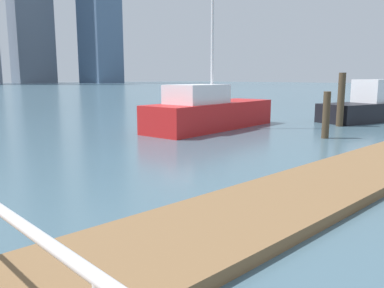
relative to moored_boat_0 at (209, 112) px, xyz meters
The scene contains 7 objects.
ground_plane 8.19m from the moored_boat_0, behind, with size 300.00×300.00×0.00m, color #476675.
floating_dock 9.23m from the moored_boat_0, 121.75° to the right, with size 13.57×2.00×0.18m, color olive.
dock_piling_0 4.82m from the moored_boat_0, 76.67° to the right, with size 0.26×0.26×1.67m, color #473826.
dock_piling_1 5.96m from the moored_boat_0, 35.41° to the right, with size 0.31×0.31×2.37m, color #473826.
moored_boat_0 is the anchor object (origin of this frame).
moored_boat_1 9.48m from the moored_boat_0, 22.50° to the right, with size 7.22×3.46×2.06m.
skyline_tower_7 141.42m from the moored_boat_0, 60.78° to the left, with size 11.62×12.76×54.64m, color slate.
Camera 1 is at (-3.80, 8.03, 2.16)m, focal length 36.39 mm.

